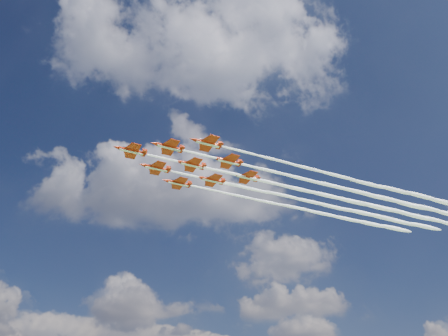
# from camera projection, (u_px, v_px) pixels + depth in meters

# --- Properties ---
(jet_lead) EXTENTS (101.03, 48.23, 2.48)m
(jet_lead) POSITION_uv_depth(u_px,v_px,m) (287.00, 186.00, 143.66)
(jet_lead) COLOR #A71F09
(jet_row2_port) EXTENTS (101.03, 48.23, 2.48)m
(jet_row2_port) POSITION_uv_depth(u_px,v_px,m) (321.00, 183.00, 142.01)
(jet_row2_port) COLOR #A71F09
(jet_row2_starb) EXTENTS (101.03, 48.23, 2.48)m
(jet_row2_starb) POSITION_uv_depth(u_px,v_px,m) (300.00, 199.00, 151.81)
(jet_row2_starb) COLOR #A71F09
(jet_row3_port) EXTENTS (101.03, 48.23, 2.48)m
(jet_row3_port) POSITION_uv_depth(u_px,v_px,m) (357.00, 180.00, 140.35)
(jet_row3_port) COLOR #A71F09
(jet_row3_centre) EXTENTS (101.03, 48.23, 2.48)m
(jet_row3_centre) POSITION_uv_depth(u_px,v_px,m) (333.00, 197.00, 150.15)
(jet_row3_centre) COLOR #A71F09
(jet_row3_starb) EXTENTS (101.03, 48.23, 2.48)m
(jet_row3_starb) POSITION_uv_depth(u_px,v_px,m) (312.00, 211.00, 159.96)
(jet_row3_starb) COLOR #A71F09
(jet_row4_port) EXTENTS (101.03, 48.23, 2.48)m
(jet_row4_port) POSITION_uv_depth(u_px,v_px,m) (367.00, 194.00, 148.49)
(jet_row4_port) COLOR #A71F09
(jet_row4_starb) EXTENTS (101.03, 48.23, 2.48)m
(jet_row4_starb) POSITION_uv_depth(u_px,v_px,m) (344.00, 209.00, 158.30)
(jet_row4_starb) COLOR #A71F09
(jet_tail) EXTENTS (101.03, 48.23, 2.48)m
(jet_tail) POSITION_uv_depth(u_px,v_px,m) (376.00, 207.00, 156.64)
(jet_tail) COLOR #A71F09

